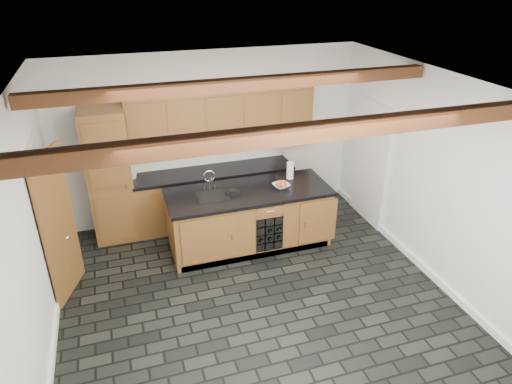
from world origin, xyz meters
TOP-DOWN VIEW (x-y plane):
  - ground at (0.00, 0.00)m, footprint 5.00×5.00m
  - room_shell at (-0.09, 0.53)m, footprint 5.01×5.00m
  - back_cabinetry at (-0.38, 2.24)m, footprint 3.65×0.62m
  - island at (0.31, 1.28)m, footprint 2.48×0.96m
  - faucet at (-0.25, 1.33)m, footprint 0.45×0.40m
  - kitchen_scale at (0.05, 1.27)m, footprint 0.21×0.13m
  - fruit_bowl at (0.80, 1.25)m, footprint 0.29×0.29m
  - fruit_cluster at (0.80, 1.25)m, footprint 0.16×0.17m
  - paper_towel at (1.05, 1.53)m, footprint 0.11×0.11m
  - mug at (-1.30, 2.27)m, footprint 0.12×0.12m

SIDE VIEW (x-z plane):
  - ground at x=0.00m, z-range 0.00..0.00m
  - island at x=0.31m, z-range 0.00..0.93m
  - kitchen_scale at x=0.05m, z-range 0.93..0.99m
  - fruit_bowl at x=0.80m, z-range 0.93..0.99m
  - faucet at x=-0.25m, z-range 0.79..1.14m
  - back_cabinetry at x=-0.38m, z-range -0.12..2.08m
  - mug at x=-1.30m, z-range 0.93..1.04m
  - fruit_cluster at x=0.80m, z-range 0.96..1.03m
  - paper_towel at x=1.05m, z-range 0.93..1.20m
  - room_shell at x=-0.09m, z-range -0.97..4.03m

